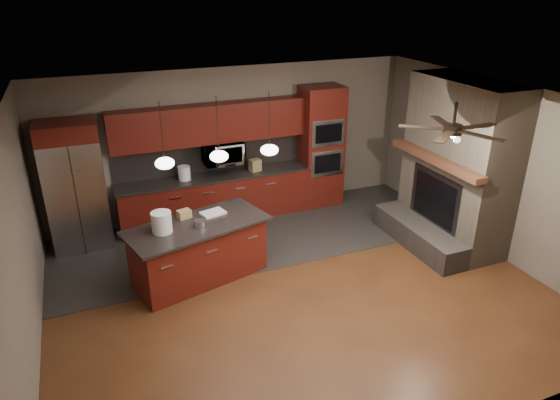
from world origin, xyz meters
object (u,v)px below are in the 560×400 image
oven_tower (321,147)px  microwave (223,153)px  refrigerator (75,186)px  kitchen_island (199,251)px  counter_box (255,165)px  paint_can (200,224)px  counter_bucket (184,173)px  paint_tray (213,213)px  white_bucket (162,222)px  cardboard_box (184,214)px

oven_tower → microwave: (-1.98, 0.06, 0.11)m
refrigerator → kitchen_island: bearing=-48.4°
counter_box → paint_can: bearing=-142.0°
oven_tower → counter_bucket: oven_tower is taller
oven_tower → paint_can: size_ratio=15.07×
counter_bucket → paint_tray: bearing=-87.2°
refrigerator → oven_tower: bearing=0.9°
kitchen_island → paint_can: 0.52m
paint_can → white_bucket: bearing=175.4°
kitchen_island → white_bucket: 0.80m
counter_bucket → counter_box: counter_bucket is taller
refrigerator → paint_can: size_ratio=13.79×
paint_tray → counter_bucket: bearing=78.5°
microwave → white_bucket: (-1.49, -1.99, -0.23)m
refrigerator → paint_can: 2.50m
microwave → counter_bucket: (-0.75, -0.05, -0.27)m
oven_tower → refrigerator: bearing=-179.1°
oven_tower → counter_box: size_ratio=10.67×
white_bucket → counter_box: (2.07, 1.89, -0.06)m
cardboard_box → white_bucket: bearing=-154.3°
counter_bucket → refrigerator: bearing=-177.5°
paint_tray → microwave: bearing=54.0°
white_bucket → cardboard_box: bearing=41.4°
oven_tower → paint_can: (-2.93, -1.98, -0.22)m
kitchen_island → paint_tray: paint_tray is taller
white_bucket → paint_can: size_ratio=1.94×
oven_tower → refrigerator: 4.56m
kitchen_island → paint_can: size_ratio=14.24×
kitchen_island → white_bucket: size_ratio=7.33×
refrigerator → counter_box: 3.16m
paint_can → counter_bucket: bearing=84.1°
white_bucket → counter_bucket: 2.08m
refrigerator → paint_can: bearing=-49.6°
microwave → cardboard_box: (-1.10, -1.65, -0.32)m
counter_box → oven_tower: bearing=-11.8°
microwave → paint_tray: bearing=-111.7°
microwave → refrigerator: bearing=-177.1°
white_bucket → counter_box: white_bucket is taller
counter_bucket → microwave: bearing=3.8°
paint_tray → counter_bucket: counter_bucket is taller
oven_tower → counter_box: (-1.39, -0.04, -0.18)m
paint_can → counter_box: (1.54, 1.93, 0.04)m
kitchen_island → counter_bucket: 1.98m
white_bucket → microwave: bearing=53.1°
white_bucket → counter_bucket: bearing=69.1°
refrigerator → paint_can: (1.62, -1.90, -0.12)m
refrigerator → cardboard_box: (1.48, -1.52, -0.11)m
paint_can → cardboard_box: cardboard_box is taller
refrigerator → kitchen_island: size_ratio=0.97×
microwave → cardboard_box: bearing=-123.8°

